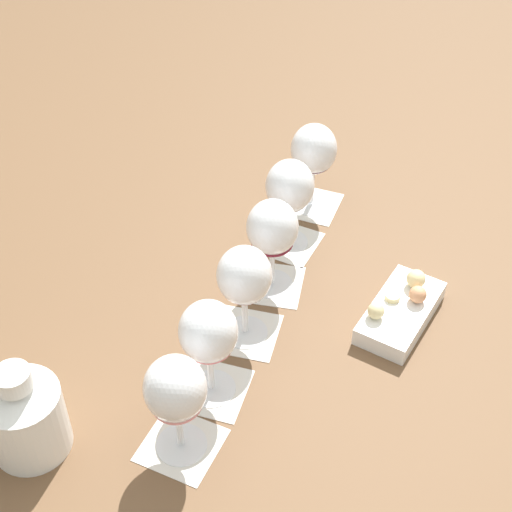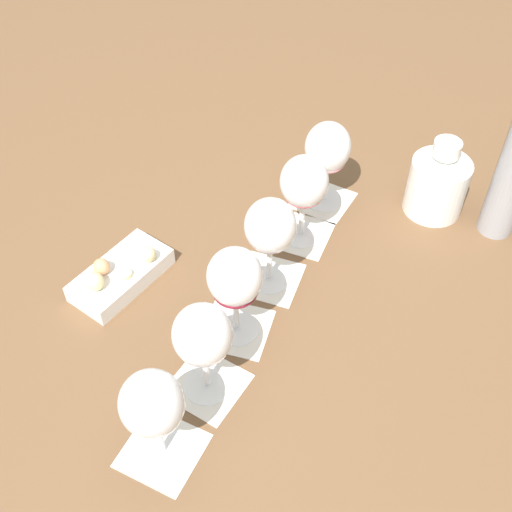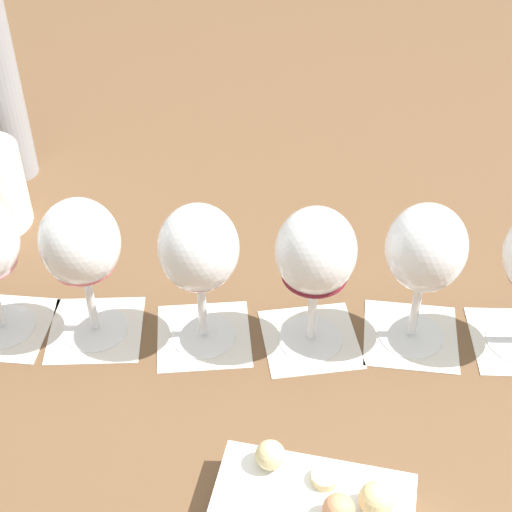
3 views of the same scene
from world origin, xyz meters
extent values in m
plane|color=brown|center=(0.00, 0.00, 0.00)|extent=(8.00, 8.00, 0.00)
cube|color=silver|center=(-0.17, -0.24, 0.00)|extent=(0.15, 0.15, 0.00)
cube|color=silver|center=(-0.10, -0.15, 0.00)|extent=(0.14, 0.14, 0.00)
cube|color=silver|center=(-0.03, -0.05, 0.00)|extent=(0.14, 0.14, 0.00)
cube|color=silver|center=(0.04, 0.05, 0.00)|extent=(0.14, 0.14, 0.00)
cube|color=silver|center=(0.10, 0.15, 0.00)|extent=(0.15, 0.15, 0.00)
cube|color=silver|center=(0.17, 0.25, 0.00)|extent=(0.15, 0.15, 0.00)
cylinder|color=white|center=(-0.17, -0.24, 0.00)|extent=(0.07, 0.07, 0.01)
cylinder|color=white|center=(-0.17, -0.24, 0.05)|extent=(0.01, 0.01, 0.08)
ellipsoid|color=white|center=(-0.17, -0.24, 0.13)|extent=(0.09, 0.09, 0.10)
ellipsoid|color=pink|center=(-0.17, -0.24, 0.10)|extent=(0.07, 0.07, 0.02)
cylinder|color=white|center=(-0.10, -0.15, 0.00)|extent=(0.07, 0.07, 0.01)
cylinder|color=white|center=(-0.10, -0.15, 0.05)|extent=(0.01, 0.01, 0.08)
ellipsoid|color=white|center=(-0.10, -0.15, 0.13)|extent=(0.09, 0.09, 0.10)
ellipsoid|color=#DB606A|center=(-0.10, -0.15, 0.10)|extent=(0.07, 0.07, 0.03)
cylinder|color=white|center=(-0.03, -0.05, 0.00)|extent=(0.07, 0.07, 0.01)
cylinder|color=white|center=(-0.03, -0.05, 0.05)|extent=(0.01, 0.01, 0.08)
ellipsoid|color=white|center=(-0.03, -0.05, 0.13)|extent=(0.09, 0.09, 0.10)
ellipsoid|color=maroon|center=(-0.03, -0.05, 0.10)|extent=(0.07, 0.07, 0.04)
cylinder|color=white|center=(0.04, 0.05, 0.00)|extent=(0.07, 0.07, 0.01)
cylinder|color=white|center=(0.04, 0.05, 0.05)|extent=(0.01, 0.01, 0.08)
ellipsoid|color=white|center=(0.04, 0.05, 0.13)|extent=(0.09, 0.09, 0.10)
ellipsoid|color=maroon|center=(0.04, 0.05, 0.10)|extent=(0.07, 0.07, 0.02)
cylinder|color=white|center=(0.10, 0.15, 0.00)|extent=(0.07, 0.07, 0.01)
cylinder|color=white|center=(0.10, 0.15, 0.05)|extent=(0.01, 0.01, 0.08)
ellipsoid|color=white|center=(0.10, 0.15, 0.13)|extent=(0.09, 0.09, 0.10)
ellipsoid|color=#491120|center=(0.10, 0.15, 0.11)|extent=(0.07, 0.07, 0.04)
cylinder|color=white|center=(0.17, 0.25, 0.00)|extent=(0.07, 0.07, 0.01)
cylinder|color=white|center=(0.17, 0.25, 0.05)|extent=(0.01, 0.01, 0.08)
ellipsoid|color=white|center=(0.17, 0.25, 0.13)|extent=(0.09, 0.09, 0.10)
ellipsoid|color=#35111B|center=(0.17, 0.25, 0.10)|extent=(0.07, 0.07, 0.03)
cylinder|color=white|center=(-0.37, -0.18, 0.06)|extent=(0.11, 0.11, 0.11)
cone|color=white|center=(-0.37, -0.18, 0.12)|extent=(0.11, 0.11, 0.02)
cylinder|color=white|center=(-0.37, -0.18, 0.14)|extent=(0.05, 0.05, 0.03)
cube|color=white|center=(0.22, -0.08, 0.02)|extent=(0.19, 0.19, 0.03)
sphere|color=beige|center=(0.26, -0.04, 0.05)|extent=(0.03, 0.03, 0.03)
sphere|color=beige|center=(0.17, -0.09, 0.05)|extent=(0.03, 0.03, 0.03)
sphere|color=tan|center=(0.25, -0.07, 0.05)|extent=(0.03, 0.03, 0.03)
cylinder|color=beige|center=(0.22, -0.06, 0.04)|extent=(0.02, 0.02, 0.01)
camera|label=1|loc=(-0.21, -0.88, 0.95)|focal=55.00mm
camera|label=2|loc=(0.10, 0.68, 0.85)|focal=45.00mm
camera|label=3|loc=(0.53, -0.33, 0.64)|focal=55.00mm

